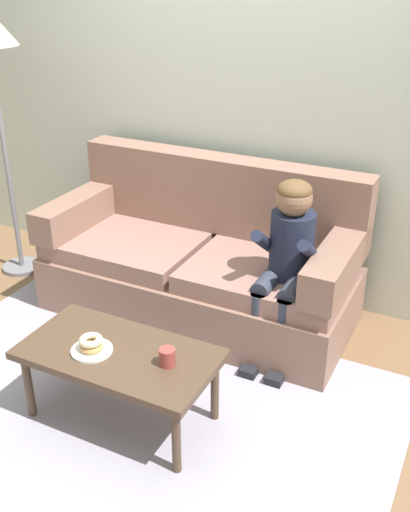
{
  "coord_description": "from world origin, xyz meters",
  "views": [
    {
      "loc": [
        1.53,
        -2.35,
        2.21
      ],
      "look_at": [
        0.13,
        0.45,
        0.65
      ],
      "focal_mm": 42.35,
      "sensor_mm": 36.0,
      "label": 1
    }
  ],
  "objects": [
    {
      "name": "donut_second",
      "position": [
        -0.1,
        -0.37,
        0.5
      ],
      "size": [
        0.17,
        0.17,
        0.04
      ],
      "primitive_type": "torus",
      "rotation": [
        0.0,
        0.0,
        2.21
      ],
      "color": "beige",
      "rests_on": "donut"
    },
    {
      "name": "ground",
      "position": [
        0.0,
        0.0,
        0.0
      ],
      "size": [
        10.0,
        10.0,
        0.0
      ],
      "primitive_type": "plane",
      "color": "brown"
    },
    {
      "name": "couch",
      "position": [
        -0.1,
        0.86,
        0.36
      ],
      "size": [
        2.04,
        0.9,
        1.02
      ],
      "color": "#846051",
      "rests_on": "ground"
    },
    {
      "name": "donut",
      "position": [
        -0.1,
        -0.37,
        0.46
      ],
      "size": [
        0.14,
        0.14,
        0.04
      ],
      "primitive_type": "torus",
      "rotation": [
        0.0,
        0.0,
        0.15
      ],
      "color": "tan",
      "rests_on": "plate"
    },
    {
      "name": "person_child",
      "position": [
        0.56,
        0.64,
        0.67
      ],
      "size": [
        0.34,
        0.58,
        1.1
      ],
      "color": "#1E2338",
      "rests_on": "ground"
    },
    {
      "name": "mug",
      "position": [
        0.3,
        -0.29,
        0.47
      ],
      "size": [
        0.08,
        0.08,
        0.09
      ],
      "primitive_type": "cylinder",
      "color": "#993D38",
      "rests_on": "coffee_table"
    },
    {
      "name": "plate",
      "position": [
        -0.1,
        -0.37,
        0.44
      ],
      "size": [
        0.21,
        0.21,
        0.01
      ],
      "primitive_type": "cylinder",
      "color": "white",
      "rests_on": "coffee_table"
    },
    {
      "name": "wall_back",
      "position": [
        0.0,
        1.4,
        1.4
      ],
      "size": [
        8.0,
        0.1,
        2.8
      ],
      "primitive_type": "cube",
      "color": "beige",
      "rests_on": "ground"
    },
    {
      "name": "coffee_table",
      "position": [
        0.02,
        -0.31,
        0.38
      ],
      "size": [
        1.0,
        0.53,
        0.43
      ],
      "color": "#4C3828",
      "rests_on": "ground"
    },
    {
      "name": "area_rug",
      "position": [
        0.0,
        -0.25,
        0.01
      ],
      "size": [
        2.84,
        1.93,
        0.01
      ],
      "primitive_type": "cube",
      "color": "#9993A3",
      "rests_on": "ground"
    }
  ]
}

